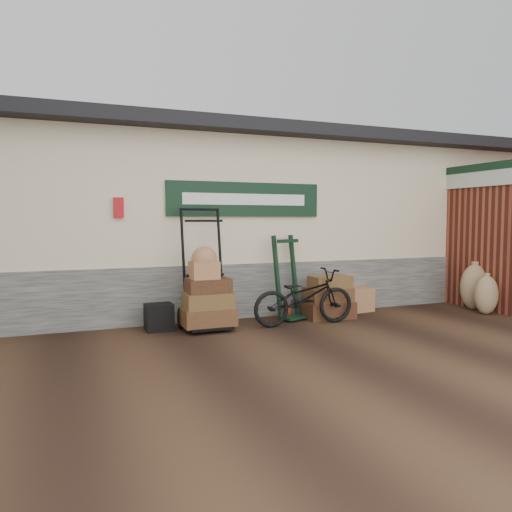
{
  "coord_description": "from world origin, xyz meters",
  "views": [
    {
      "loc": [
        -3.18,
        -6.62,
        1.62
      ],
      "look_at": [
        -0.14,
        0.9,
        1.03
      ],
      "focal_mm": 35.0,
      "sensor_mm": 36.0,
      "label": 1
    }
  ],
  "objects_px": {
    "green_barrow": "(288,278)",
    "wicker_hamper": "(353,300)",
    "suitcase_stack": "(328,297)",
    "black_trunk": "(159,317)",
    "porter_trolley": "(204,267)",
    "bicycle": "(304,294)"
  },
  "relations": [
    {
      "from": "green_barrow",
      "to": "wicker_hamper",
      "type": "height_order",
      "value": "green_barrow"
    },
    {
      "from": "suitcase_stack",
      "to": "black_trunk",
      "type": "height_order",
      "value": "suitcase_stack"
    },
    {
      "from": "wicker_hamper",
      "to": "black_trunk",
      "type": "relative_size",
      "value": 1.63
    },
    {
      "from": "green_barrow",
      "to": "black_trunk",
      "type": "distance_m",
      "value": 2.17
    },
    {
      "from": "suitcase_stack",
      "to": "black_trunk",
      "type": "relative_size",
      "value": 2.05
    },
    {
      "from": "porter_trolley",
      "to": "wicker_hamper",
      "type": "relative_size",
      "value": 2.87
    },
    {
      "from": "wicker_hamper",
      "to": "black_trunk",
      "type": "height_order",
      "value": "wicker_hamper"
    },
    {
      "from": "porter_trolley",
      "to": "green_barrow",
      "type": "height_order",
      "value": "porter_trolley"
    },
    {
      "from": "wicker_hamper",
      "to": "bicycle",
      "type": "height_order",
      "value": "bicycle"
    },
    {
      "from": "green_barrow",
      "to": "suitcase_stack",
      "type": "xyz_separation_m",
      "value": [
        0.65,
        -0.19,
        -0.33
      ]
    },
    {
      "from": "suitcase_stack",
      "to": "bicycle",
      "type": "height_order",
      "value": "bicycle"
    },
    {
      "from": "black_trunk",
      "to": "wicker_hamper",
      "type": "bearing_deg",
      "value": 3.76
    },
    {
      "from": "black_trunk",
      "to": "bicycle",
      "type": "height_order",
      "value": "bicycle"
    },
    {
      "from": "porter_trolley",
      "to": "bicycle",
      "type": "bearing_deg",
      "value": -13.04
    },
    {
      "from": "green_barrow",
      "to": "bicycle",
      "type": "xyz_separation_m",
      "value": [
        0.03,
        -0.51,
        -0.2
      ]
    },
    {
      "from": "wicker_hamper",
      "to": "suitcase_stack",
      "type": "bearing_deg",
      "value": -153.53
    },
    {
      "from": "green_barrow",
      "to": "suitcase_stack",
      "type": "relative_size",
      "value": 1.7
    },
    {
      "from": "porter_trolley",
      "to": "suitcase_stack",
      "type": "distance_m",
      "value": 2.17
    },
    {
      "from": "porter_trolley",
      "to": "black_trunk",
      "type": "distance_m",
      "value": 0.99
    },
    {
      "from": "green_barrow",
      "to": "black_trunk",
      "type": "height_order",
      "value": "green_barrow"
    },
    {
      "from": "black_trunk",
      "to": "suitcase_stack",
      "type": "bearing_deg",
      "value": -2.69
    },
    {
      "from": "porter_trolley",
      "to": "black_trunk",
      "type": "xyz_separation_m",
      "value": [
        -0.67,
        0.09,
        -0.72
      ]
    }
  ]
}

